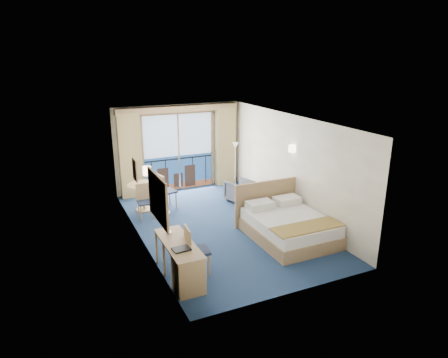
{
  "coord_description": "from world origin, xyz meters",
  "views": [
    {
      "loc": [
        -3.78,
        -8.48,
        4.17
      ],
      "look_at": [
        0.19,
        0.2,
        1.16
      ],
      "focal_mm": 32.0,
      "sensor_mm": 36.0,
      "label": 1
    }
  ],
  "objects_px": {
    "table_chair_b": "(144,199)",
    "desk_chair": "(194,248)",
    "floor_lamp": "(235,154)",
    "nightstand": "(276,203)",
    "bed": "(288,225)",
    "round_table": "(143,190)",
    "desk": "(186,268)",
    "armchair": "(240,191)",
    "table_chair_a": "(164,189)"
  },
  "relations": [
    {
      "from": "table_chair_b",
      "to": "desk_chair",
      "type": "bearing_deg",
      "value": -85.97
    },
    {
      "from": "floor_lamp",
      "to": "nightstand",
      "type": "bearing_deg",
      "value": -85.97
    },
    {
      "from": "bed",
      "to": "table_chair_b",
      "type": "xyz_separation_m",
      "value": [
        -2.75,
        2.64,
        0.2
      ]
    },
    {
      "from": "bed",
      "to": "round_table",
      "type": "bearing_deg",
      "value": 130.26
    },
    {
      "from": "bed",
      "to": "desk_chair",
      "type": "xyz_separation_m",
      "value": [
        -2.58,
        -0.61,
        0.25
      ]
    },
    {
      "from": "nightstand",
      "to": "floor_lamp",
      "type": "xyz_separation_m",
      "value": [
        -0.16,
        2.23,
        0.89
      ]
    },
    {
      "from": "desk",
      "to": "nightstand",
      "type": "bearing_deg",
      "value": 36.19
    },
    {
      "from": "armchair",
      "to": "desk_chair",
      "type": "xyz_separation_m",
      "value": [
        -2.66,
        -3.28,
        0.25
      ]
    },
    {
      "from": "armchair",
      "to": "table_chair_a",
      "type": "distance_m",
      "value": 2.22
    },
    {
      "from": "nightstand",
      "to": "bed",
      "type": "bearing_deg",
      "value": -112.23
    },
    {
      "from": "bed",
      "to": "nightstand",
      "type": "height_order",
      "value": "bed"
    },
    {
      "from": "floor_lamp",
      "to": "round_table",
      "type": "distance_m",
      "value": 3.24
    },
    {
      "from": "round_table",
      "to": "table_chair_a",
      "type": "distance_m",
      "value": 0.58
    },
    {
      "from": "table_chair_a",
      "to": "desk_chair",
      "type": "bearing_deg",
      "value": 158.76
    },
    {
      "from": "floor_lamp",
      "to": "desk_chair",
      "type": "relative_size",
      "value": 1.5
    },
    {
      "from": "nightstand",
      "to": "desk",
      "type": "xyz_separation_m",
      "value": [
        -3.5,
        -2.56,
        0.15
      ]
    },
    {
      "from": "table_chair_b",
      "to": "table_chair_a",
      "type": "bearing_deg",
      "value": 30.44
    },
    {
      "from": "bed",
      "to": "table_chair_b",
      "type": "relative_size",
      "value": 2.34
    },
    {
      "from": "desk",
      "to": "desk_chair",
      "type": "distance_m",
      "value": 0.55
    },
    {
      "from": "table_chair_b",
      "to": "nightstand",
      "type": "bearing_deg",
      "value": -17.39
    },
    {
      "from": "round_table",
      "to": "table_chair_a",
      "type": "relative_size",
      "value": 0.83
    },
    {
      "from": "round_table",
      "to": "bed",
      "type": "bearing_deg",
      "value": -49.74
    },
    {
      "from": "table_chair_a",
      "to": "desk",
      "type": "bearing_deg",
      "value": 155.33
    },
    {
      "from": "floor_lamp",
      "to": "desk",
      "type": "relative_size",
      "value": 0.96
    },
    {
      "from": "bed",
      "to": "armchair",
      "type": "distance_m",
      "value": 2.68
    },
    {
      "from": "bed",
      "to": "table_chair_a",
      "type": "bearing_deg",
      "value": 124.88
    },
    {
      "from": "armchair",
      "to": "desk",
      "type": "relative_size",
      "value": 0.44
    },
    {
      "from": "round_table",
      "to": "table_chair_b",
      "type": "xyz_separation_m",
      "value": [
        -0.09,
        -0.5,
        -0.06
      ]
    },
    {
      "from": "nightstand",
      "to": "floor_lamp",
      "type": "bearing_deg",
      "value": 94.03
    },
    {
      "from": "table_chair_b",
      "to": "desk",
      "type": "bearing_deg",
      "value": -91.09
    },
    {
      "from": "desk",
      "to": "round_table",
      "type": "bearing_deg",
      "value": 86.96
    },
    {
      "from": "desk",
      "to": "table_chair_b",
      "type": "height_order",
      "value": "table_chair_b"
    },
    {
      "from": "desk",
      "to": "bed",
      "type": "bearing_deg",
      "value": 19.85
    },
    {
      "from": "bed",
      "to": "desk",
      "type": "xyz_separation_m",
      "value": [
        -2.88,
        -1.04,
        0.09
      ]
    },
    {
      "from": "nightstand",
      "to": "round_table",
      "type": "distance_m",
      "value": 3.67
    },
    {
      "from": "bed",
      "to": "table_chair_a",
      "type": "distance_m",
      "value": 3.68
    },
    {
      "from": "bed",
      "to": "nightstand",
      "type": "relative_size",
      "value": 4.17
    },
    {
      "from": "desk",
      "to": "table_chair_b",
      "type": "relative_size",
      "value": 1.74
    },
    {
      "from": "nightstand",
      "to": "round_table",
      "type": "height_order",
      "value": "round_table"
    },
    {
      "from": "nightstand",
      "to": "table_chair_b",
      "type": "xyz_separation_m",
      "value": [
        -3.37,
        1.12,
        0.26
      ]
    },
    {
      "from": "bed",
      "to": "armchair",
      "type": "relative_size",
      "value": 3.04
    },
    {
      "from": "bed",
      "to": "desk",
      "type": "bearing_deg",
      "value": -160.15
    },
    {
      "from": "floor_lamp",
      "to": "table_chair_b",
      "type": "xyz_separation_m",
      "value": [
        -3.22,
        -1.11,
        -0.63
      ]
    },
    {
      "from": "armchair",
      "to": "nightstand",
      "type": "bearing_deg",
      "value": 98.21
    },
    {
      "from": "desk_chair",
      "to": "floor_lamp",
      "type": "bearing_deg",
      "value": -29.64
    },
    {
      "from": "desk_chair",
      "to": "nightstand",
      "type": "bearing_deg",
      "value": -51.05
    },
    {
      "from": "table_chair_b",
      "to": "round_table",
      "type": "bearing_deg",
      "value": 80.44
    },
    {
      "from": "floor_lamp",
      "to": "desk_chair",
      "type": "bearing_deg",
      "value": -124.9
    },
    {
      "from": "desk_chair",
      "to": "round_table",
      "type": "relative_size",
      "value": 1.19
    },
    {
      "from": "nightstand",
      "to": "floor_lamp",
      "type": "distance_m",
      "value": 2.4
    }
  ]
}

